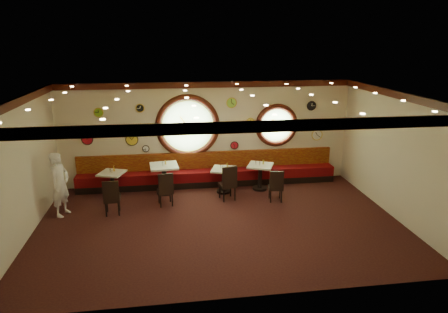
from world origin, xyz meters
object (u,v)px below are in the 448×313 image
chair_d (276,184)px  chair_a (111,195)px  condiment_d_pepper (260,164)px  condiment_b_bottle (165,162)px  condiment_a_pepper (112,171)px  condiment_b_pepper (163,164)px  table_a (112,181)px  condiment_c_salt (221,167)px  chair_b (166,187)px  chair_c (229,181)px  condiment_a_bottle (114,168)px  waiter (60,184)px  condiment_a_salt (110,171)px  condiment_d_salt (256,163)px  table_b (164,176)px  condiment_b_salt (163,163)px  table_d (260,174)px  table_c (224,177)px  condiment_d_bottle (263,162)px  condiment_c_bottle (227,165)px  condiment_c_pepper (223,167)px

chair_d → chair_a: bearing=-168.9°
condiment_d_pepper → condiment_b_bottle: (-2.79, 0.19, 0.11)m
condiment_a_pepper → condiment_b_pepper: 1.46m
table_a → condiment_c_salt: condiment_c_salt is taller
chair_b → chair_c: bearing=-4.5°
condiment_a_bottle → waiter: waiter is taller
chair_d → condiment_a_salt: 4.76m
condiment_a_salt → chair_d: bearing=-13.0°
condiment_d_pepper → condiment_b_bottle: condiment_b_bottle is taller
table_a → condiment_d_salt: 4.26m
condiment_a_pepper → condiment_d_pepper: (4.33, -0.06, 0.06)m
table_b → condiment_b_salt: (-0.03, 0.11, 0.37)m
table_d → chair_a: size_ratio=1.56×
chair_a → condiment_b_salt: bearing=44.6°
condiment_b_bottle → condiment_d_salt: bearing=-1.7°
condiment_a_pepper → table_c: bearing=-1.8°
condiment_a_pepper → waiter: waiter is taller
condiment_c_salt → condiment_b_pepper: 1.70m
chair_b → condiment_d_bottle: size_ratio=3.87×
chair_a → condiment_a_bottle: chair_a is taller
condiment_a_bottle → condiment_c_bottle: bearing=-2.4°
condiment_c_salt → condiment_a_pepper: condiment_c_salt is taller
chair_a → chair_d: (4.45, 0.27, -0.02)m
condiment_c_salt → table_d: bearing=1.7°
condiment_c_pepper → condiment_c_bottle: size_ratio=0.60×
table_d → condiment_b_bottle: condiment_b_bottle is taller
table_d → condiment_b_pepper: bearing=179.5°
table_d → condiment_c_pepper: condiment_c_pepper is taller
table_b → condiment_c_pepper: (1.72, -0.15, 0.23)m
chair_d → condiment_c_salt: chair_d is taller
table_b → condiment_c_bottle: bearing=-2.4°
condiment_a_bottle → condiment_b_bottle: 1.49m
condiment_b_salt → condiment_a_pepper: condiment_b_salt is taller
condiment_a_salt → condiment_d_salt: size_ratio=1.14×
chair_c → condiment_d_pepper: size_ratio=5.89×
chair_b → condiment_a_salt: (-1.57, 0.94, 0.24)m
condiment_c_salt → condiment_c_pepper: bearing=-30.9°
condiment_c_bottle → condiment_c_pepper: bearing=-153.4°
waiter → condiment_a_salt: bearing=-23.7°
table_d → condiment_c_bottle: 1.06m
waiter → condiment_c_bottle: bearing=-55.9°
chair_a → condiment_d_pepper: chair_a is taller
condiment_a_pepper → condiment_d_pepper: size_ratio=0.79×
condiment_a_pepper → condiment_b_bottle: size_ratio=0.60×
condiment_a_bottle → condiment_b_pepper: bearing=-4.7°
chair_d → condiment_b_bottle: (-3.05, 1.16, 0.42)m
chair_a → condiment_b_pepper: 1.89m
table_a → condiment_a_pepper: (0.01, -0.04, 0.32)m
condiment_c_salt → condiment_d_pepper: (1.18, -0.01, 0.05)m
condiment_d_salt → condiment_d_pepper: condiment_d_pepper is taller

